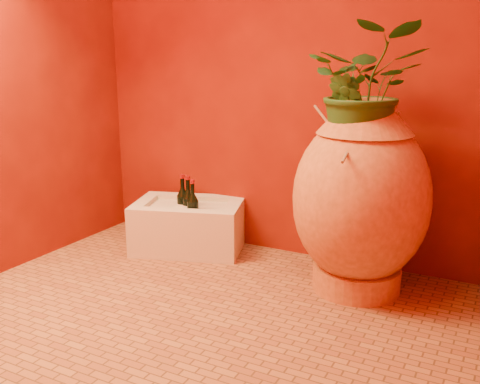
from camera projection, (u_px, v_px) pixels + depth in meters
The scene contains 10 objects.
floor at pixel (195, 315), 2.54m from camera, with size 2.50×2.50×0.00m, color #965B31.
wall_back at pixel (283, 46), 3.09m from camera, with size 2.50×0.02×2.50m, color #630F05.
amphora at pixel (361, 198), 2.71m from camera, with size 0.75×0.75×0.99m.
stone_basin at pixel (189, 226), 3.38m from camera, with size 0.77×0.65×0.31m.
wine_bottle_a at pixel (193, 211), 3.26m from camera, with size 0.07×0.07×0.30m.
wine_bottle_b at pixel (188, 207), 3.33m from camera, with size 0.08×0.08×0.31m.
wine_bottle_c at pixel (183, 206), 3.36m from camera, with size 0.08×0.08×0.31m.
wall_tap at pixel (323, 140), 3.02m from camera, with size 0.06×0.13×0.15m.
plant_main at pixel (367, 88), 2.57m from camera, with size 0.55×0.47×0.61m, color #1F4E1B.
plant_side at pixel (346, 112), 2.58m from camera, with size 0.21×0.17×0.38m, color #1F4E1B.
Camera 1 is at (1.26, -1.95, 1.20)m, focal length 40.00 mm.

